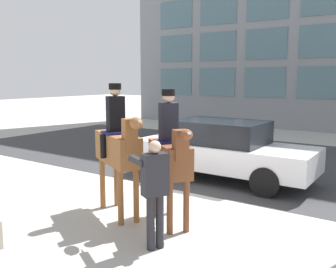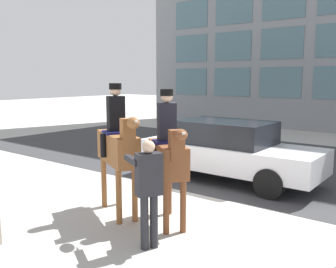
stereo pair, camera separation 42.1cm
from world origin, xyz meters
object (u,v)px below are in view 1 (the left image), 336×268
at_px(street_car_near_lane, 222,149).
at_px(pedestrian_bystander, 154,186).
at_px(mounted_horse_lead, 118,146).
at_px(mounted_horse_companion, 170,155).

bearing_deg(street_car_near_lane, pedestrian_bystander, -77.36).
bearing_deg(mounted_horse_lead, pedestrian_bystander, -0.91).
xyz_separation_m(mounted_horse_lead, street_car_near_lane, (0.46, 3.60, -0.58)).
bearing_deg(mounted_horse_companion, street_car_near_lane, 137.59).
distance_m(mounted_horse_lead, pedestrian_bystander, 1.69).
xyz_separation_m(mounted_horse_lead, pedestrian_bystander, (1.45, -0.80, -0.37)).
distance_m(mounted_horse_lead, street_car_near_lane, 3.68).
height_order(mounted_horse_companion, pedestrian_bystander, mounted_horse_companion).
distance_m(mounted_horse_companion, street_car_near_lane, 3.49).
height_order(mounted_horse_companion, street_car_near_lane, mounted_horse_companion).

